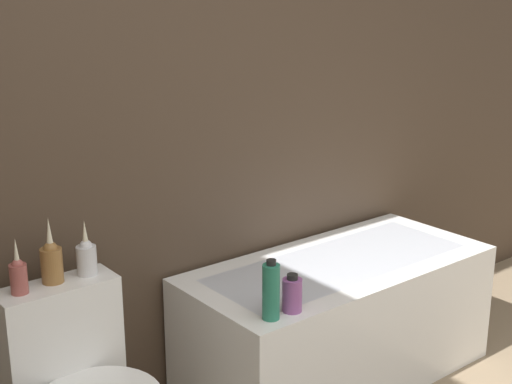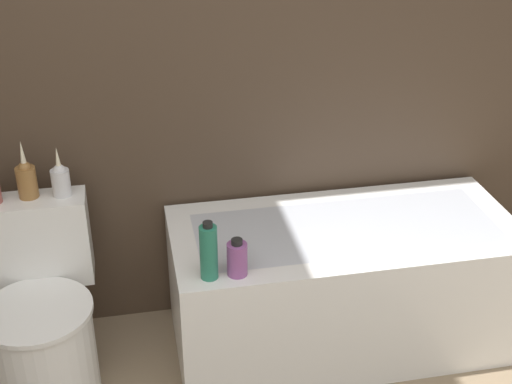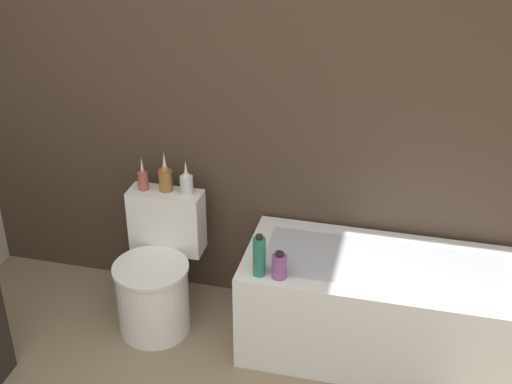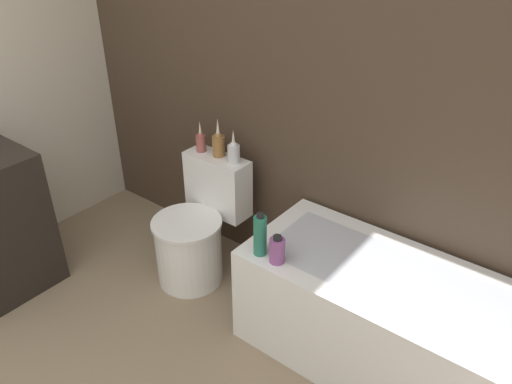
{
  "view_description": "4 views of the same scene",
  "coord_description": "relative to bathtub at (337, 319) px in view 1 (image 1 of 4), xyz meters",
  "views": [
    {
      "loc": [
        -1.35,
        -0.34,
        1.76
      ],
      "look_at": [
        0.18,
        1.58,
        1.04
      ],
      "focal_mm": 50.0,
      "sensor_mm": 36.0,
      "label": 1
    },
    {
      "loc": [
        -0.06,
        -0.65,
        2.08
      ],
      "look_at": [
        0.36,
        1.47,
        0.93
      ],
      "focal_mm": 50.0,
      "sensor_mm": 36.0,
      "label": 2
    },
    {
      "loc": [
        0.88,
        -1.38,
        2.69
      ],
      "look_at": [
        0.18,
        1.5,
        1.05
      ],
      "focal_mm": 50.0,
      "sensor_mm": 36.0,
      "label": 3
    },
    {
      "loc": [
        1.39,
        -0.07,
        2.09
      ],
      "look_at": [
        0.16,
        1.51,
        0.91
      ],
      "focal_mm": 35.0,
      "sensor_mm": 36.0,
      "label": 4
    }
  ],
  "objects": [
    {
      "name": "vase_bronze",
      "position": [
        -1.12,
        0.18,
        0.53
      ],
      "size": [
        0.07,
        0.07,
        0.21
      ],
      "color": "silver",
      "rests_on": "toilet"
    },
    {
      "name": "bathtub",
      "position": [
        0.0,
        0.0,
        0.0
      ],
      "size": [
        1.44,
        0.65,
        0.57
      ],
      "color": "white",
      "rests_on": "ground"
    },
    {
      "name": "shampoo_bottle_short",
      "position": [
        -0.5,
        -0.24,
        0.35
      ],
      "size": [
        0.08,
        0.08,
        0.15
      ],
      "color": "#8C4C8C",
      "rests_on": "bathtub"
    },
    {
      "name": "vase_gold",
      "position": [
        -1.37,
        0.17,
        0.52
      ],
      "size": [
        0.06,
        0.06,
        0.2
      ],
      "color": "#994C47",
      "rests_on": "toilet"
    },
    {
      "name": "shampoo_bottle_tall",
      "position": [
        -0.6,
        -0.24,
        0.39
      ],
      "size": [
        0.07,
        0.07,
        0.23
      ],
      "color": "#267259",
      "rests_on": "bathtub"
    },
    {
      "name": "wall_back_tiled",
      "position": [
        -0.79,
        0.38,
        1.01
      ],
      "size": [
        6.4,
        0.06,
        2.6
      ],
      "color": "#423326",
      "rests_on": "ground_plane"
    },
    {
      "name": "vase_silver",
      "position": [
        -1.25,
        0.19,
        0.54
      ],
      "size": [
        0.08,
        0.08,
        0.24
      ],
      "color": "olive",
      "rests_on": "toilet"
    }
  ]
}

